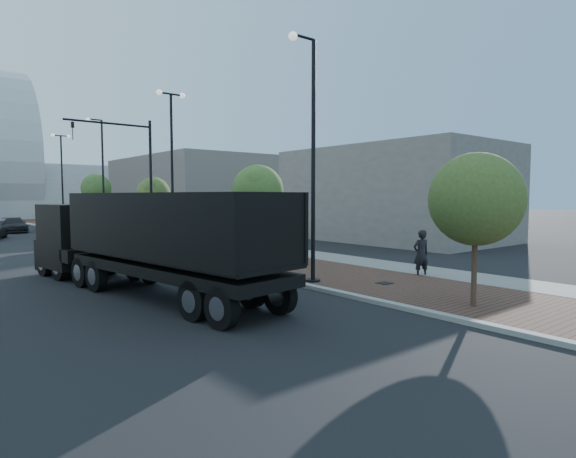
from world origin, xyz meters
TOP-DOWN VIEW (x-y plane):
  - sidewalk at (3.50, 40.00)m, footprint 7.00×140.00m
  - concrete_strip at (6.20, 40.00)m, footprint 2.40×140.00m
  - curb at (0.00, 40.00)m, footprint 0.30×140.00m
  - dump_truck at (-5.26, 14.46)m, footprint 4.32×13.61m
  - white_sedan at (-3.82, 26.42)m, footprint 2.56×4.58m
  - dark_car_far at (-3.47, 46.76)m, footprint 2.14×4.73m
  - pedestrian at (5.06, 8.30)m, footprint 0.84×0.68m
  - streetlight_1 at (0.49, 10.00)m, footprint 1.44×0.56m
  - streetlight_2 at (0.60, 22.00)m, footprint 1.72×0.56m
  - streetlight_3 at (0.49, 34.00)m, footprint 1.44×0.56m
  - streetlight_4 at (0.60, 46.00)m, footprint 1.72×0.56m
  - traffic_mast at (-0.30, 25.00)m, footprint 5.09×0.20m
  - tree_0 at (1.65, 4.02)m, footprint 2.73×2.73m
  - tree_1 at (1.65, 15.02)m, footprint 2.47×2.44m
  - tree_2 at (1.65, 27.02)m, footprint 2.28×2.22m
  - tree_3 at (1.65, 39.02)m, footprint 2.52×2.49m
  - commercial_block_ne at (16.00, 50.00)m, footprint 12.00×22.00m
  - commercial_block_e at (18.00, 20.00)m, footprint 10.00×16.00m
  - utility_cover_1 at (2.40, 8.00)m, footprint 0.50×0.50m
  - utility_cover_2 at (2.40, 19.00)m, footprint 0.50×0.50m

SIDE VIEW (x-z plane):
  - sidewalk at x=3.50m, z-range 0.00..0.12m
  - concrete_strip at x=6.20m, z-range 0.00..0.13m
  - curb at x=0.00m, z-range 0.00..0.14m
  - utility_cover_1 at x=2.40m, z-range 0.12..0.14m
  - utility_cover_2 at x=2.40m, z-range 0.12..0.14m
  - dark_car_far at x=-3.47m, z-range 0.00..1.35m
  - white_sedan at x=-3.82m, z-range 0.00..1.43m
  - pedestrian at x=5.06m, z-range 0.00..1.99m
  - dump_truck at x=-5.26m, z-range -0.27..3.20m
  - tree_0 at x=1.65m, z-range 0.95..5.60m
  - commercial_block_e at x=18.00m, z-range 0.00..7.00m
  - tree_2 at x=1.65m, z-range 1.19..5.82m
  - tree_1 at x=1.65m, z-range 1.19..6.03m
  - commercial_block_ne at x=16.00m, z-range 0.00..8.00m
  - tree_3 at x=1.65m, z-range 1.38..6.65m
  - streetlight_1 at x=0.49m, z-range -0.26..8.95m
  - streetlight_3 at x=0.49m, z-range -0.26..8.95m
  - streetlight_2 at x=0.60m, z-range 0.18..9.46m
  - streetlight_4 at x=0.60m, z-range 0.18..9.46m
  - traffic_mast at x=-0.30m, z-range 0.98..8.98m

